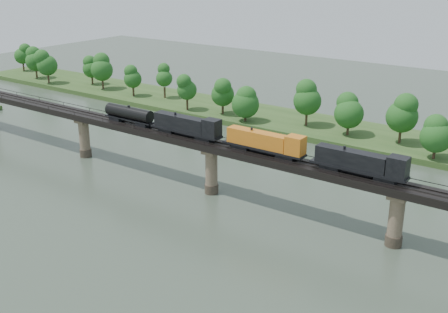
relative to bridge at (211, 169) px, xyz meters
The scene contains 6 objects.
ground 30.49m from the bridge, 90.00° to the right, with size 400.00×400.00×0.00m, color #324033.
far_bank 55.20m from the bridge, 90.00° to the left, with size 300.00×24.00×1.60m, color #2C491D.
bridge is the anchor object (origin of this frame).
bridge_superstructure 6.33m from the bridge, 90.00° to the left, with size 220.00×4.90×0.75m.
far_treeline 51.30m from the bridge, 99.23° to the left, with size 289.06×17.54×13.60m.
freight_train 10.56m from the bridge, ahead, with size 71.84×2.80×4.94m.
Camera 1 is at (66.96, -58.75, 48.10)m, focal length 45.00 mm.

